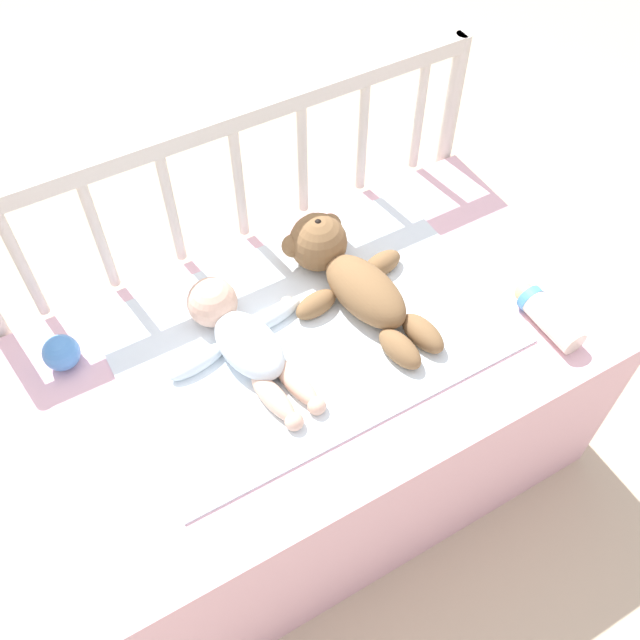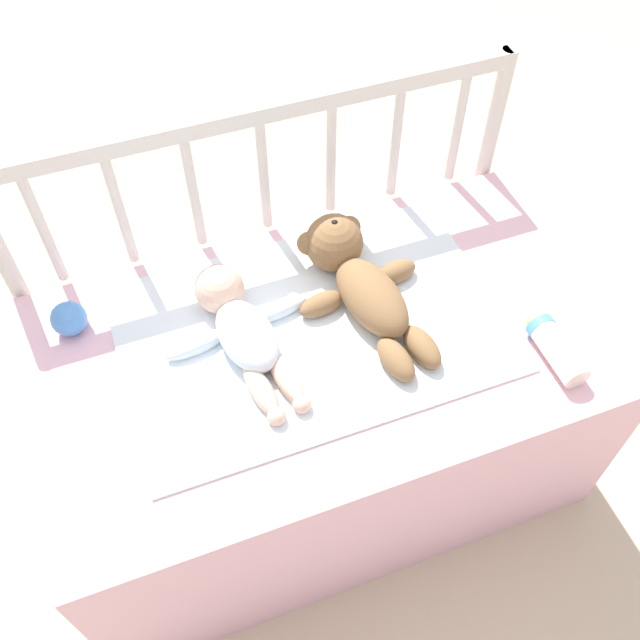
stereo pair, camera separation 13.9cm
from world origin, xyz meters
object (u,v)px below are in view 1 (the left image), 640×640
Objects in this scene: teddy_bear at (348,274)px; baby_bottle at (546,315)px; baby at (242,338)px; toy_ball at (61,353)px.

teddy_bear is 0.41m from baby_bottle.
baby reaches higher than toy_ball.
baby_bottle is at bearing -23.93° from toy_ball.
toy_ball is (-0.32, 0.15, -0.00)m from baby.
baby_bottle is at bearing -42.39° from teddy_bear.
teddy_bear is 0.59m from toy_ball.
toy_ball is at bearing 168.80° from teddy_bear.
baby_bottle is (0.30, -0.28, -0.02)m from teddy_bear.
toy_ball is at bearing 155.49° from baby.
toy_ball is (-0.58, 0.11, -0.01)m from teddy_bear.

